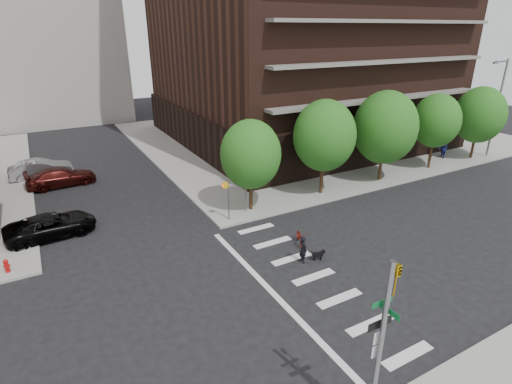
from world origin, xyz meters
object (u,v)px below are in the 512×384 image
object	(u,v)px
traffic_signal	(378,363)
pedestrian_far	(443,149)
parked_car_black	(51,226)
parked_car_silver	(41,169)
parked_car_maroon	(61,177)
fire_hydrant	(6,265)
scooter	(300,237)
dog_walker	(303,249)

from	to	relation	value
traffic_signal	pedestrian_far	xyz separation A→B (m)	(25.95, 17.31, -1.63)
parked_car_black	parked_car_silver	distance (m)	11.64
parked_car_silver	pedestrian_far	distance (m)	36.10
parked_car_black	parked_car_maroon	xyz separation A→B (m)	(1.30, 8.84, 0.04)
fire_hydrant	parked_car_black	distance (m)	4.08
scooter	fire_hydrant	bearing A→B (deg)	-173.88
parked_car_black	parked_car_maroon	world-z (taller)	parked_car_maroon
parked_car_silver	dog_walker	xyz separation A→B (m)	(11.53, -21.36, -0.03)
scooter	parked_car_black	bearing A→B (deg)	170.92
traffic_signal	parked_car_silver	xyz separation A→B (m)	(-7.73, 30.30, -1.90)
fire_hydrant	parked_car_maroon	distance (m)	12.72
fire_hydrant	dog_walker	xyz separation A→B (m)	(13.83, -6.35, 0.21)
traffic_signal	dog_walker	distance (m)	9.91
parked_car_maroon	traffic_signal	bearing A→B (deg)	-170.84
parked_car_black	parked_car_maroon	bearing A→B (deg)	-13.90
parked_car_maroon	scooter	world-z (taller)	parked_car_maroon
scooter	dog_walker	xyz separation A→B (m)	(-0.98, -1.64, 0.33)
scooter	dog_walker	distance (m)	1.93
traffic_signal	parked_car_black	bearing A→B (deg)	112.51
traffic_signal	pedestrian_far	bearing A→B (deg)	33.70
scooter	pedestrian_far	size ratio (longest dim) A/B	0.91
traffic_signal	parked_car_black	world-z (taller)	traffic_signal
pedestrian_far	fire_hydrant	bearing A→B (deg)	-64.65
scooter	pedestrian_far	bearing A→B (deg)	41.41
fire_hydrant	scooter	distance (m)	15.54
scooter	parked_car_maroon	bearing A→B (deg)	147.31
scooter	parked_car_silver	bearing A→B (deg)	146.17
fire_hydrant	pedestrian_far	bearing A→B (deg)	3.21
traffic_signal	scooter	xyz separation A→B (m)	(4.78, 10.58, -2.26)
fire_hydrant	dog_walker	world-z (taller)	dog_walker
parked_car_black	pedestrian_far	world-z (taller)	pedestrian_far
traffic_signal	parked_car_silver	world-z (taller)	traffic_signal
dog_walker	pedestrian_far	bearing A→B (deg)	-65.35
fire_hydrant	pedestrian_far	xyz separation A→B (m)	(35.98, 2.02, 0.52)
traffic_signal	parked_car_maroon	world-z (taller)	traffic_signal
traffic_signal	dog_walker	world-z (taller)	traffic_signal
fire_hydrant	parked_car_maroon	xyz separation A→B (m)	(3.60, 12.20, 0.19)
parked_car_silver	traffic_signal	bearing A→B (deg)	-166.02
parked_car_black	parked_car_maroon	distance (m)	8.93
dog_walker	scooter	bearing A→B (deg)	-26.90
parked_car_maroon	scooter	xyz separation A→B (m)	(11.21, -16.92, -0.30)
fire_hydrant	pedestrian_far	world-z (taller)	pedestrian_far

